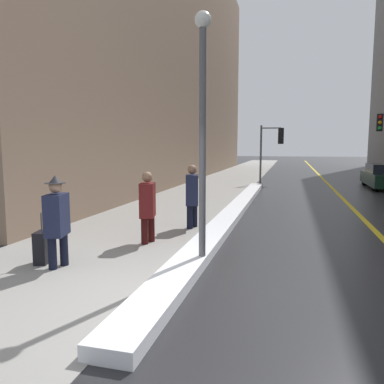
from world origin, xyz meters
name	(u,v)px	position (x,y,z in m)	size (l,w,h in m)	color
ground_plane	(146,302)	(0.00, 0.00, 0.00)	(160.00, 160.00, 0.00)	#232326
sidewalk_slab	(215,186)	(-2.00, 15.00, 0.01)	(4.00, 80.00, 0.01)	gray
road_centre_stripe	(334,190)	(4.00, 15.00, 0.00)	(0.16, 80.00, 0.00)	gold
snow_bank_curb	(233,212)	(0.18, 6.91, 0.10)	(0.59, 16.88, 0.19)	white
building_facade_left	(157,50)	(-7.00, 20.00, 8.54)	(6.00, 36.00, 17.08)	#846B56
lamp_post	(203,116)	(0.38, 1.72, 2.65)	(0.28, 0.28, 4.36)	#515156
traffic_light_near	(274,142)	(0.91, 17.27, 2.39)	(1.31, 0.41, 3.33)	#515156
pedestrian_in_fedora	(57,218)	(-2.05, 1.00, 0.90)	(0.41, 0.56, 1.64)	black
pedestrian_in_glasses	(148,204)	(-1.14, 2.99, 0.88)	(0.42, 0.57, 1.59)	#340C0C
pedestrian_trailing	(192,193)	(-0.59, 4.73, 0.92)	(0.43, 0.60, 1.67)	black
rolling_suitcase	(43,248)	(-2.46, 1.13, 0.30)	(0.30, 0.40, 0.95)	black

